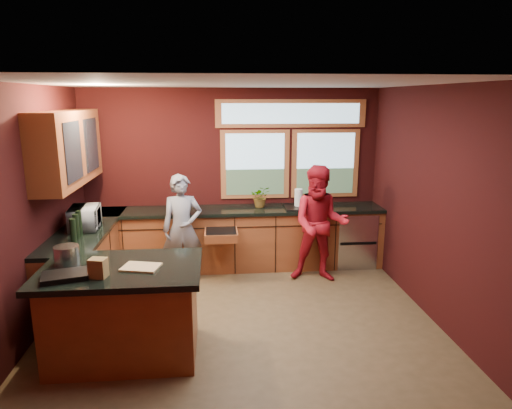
{
  "coord_description": "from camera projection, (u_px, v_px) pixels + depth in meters",
  "views": [
    {
      "loc": [
        -0.27,
        -4.95,
        2.55
      ],
      "look_at": [
        0.22,
        0.4,
        1.29
      ],
      "focal_mm": 32.0,
      "sensor_mm": 36.0,
      "label": 1
    }
  ],
  "objects": [
    {
      "name": "floor",
      "position": [
        241.0,
        318.0,
        5.41
      ],
      "size": [
        4.5,
        4.5,
        0.0
      ],
      "primitive_type": "plane",
      "color": "brown",
      "rests_on": "ground"
    },
    {
      "name": "room_shell",
      "position": [
        186.0,
        165.0,
        5.26
      ],
      "size": [
        4.52,
        4.02,
        2.71
      ],
      "color": "black",
      "rests_on": "ground"
    },
    {
      "name": "back_counter",
      "position": [
        247.0,
        238.0,
        6.97
      ],
      "size": [
        4.5,
        0.64,
        0.93
      ],
      "color": "brown",
      "rests_on": "floor"
    },
    {
      "name": "left_counter",
      "position": [
        88.0,
        261.0,
        5.95
      ],
      "size": [
        0.64,
        2.3,
        0.93
      ],
      "color": "brown",
      "rests_on": "floor"
    },
    {
      "name": "island",
      "position": [
        124.0,
        311.0,
        4.55
      ],
      "size": [
        1.55,
        1.05,
        0.95
      ],
      "color": "brown",
      "rests_on": "floor"
    },
    {
      "name": "person_grey",
      "position": [
        182.0,
        229.0,
        6.38
      ],
      "size": [
        0.6,
        0.44,
        1.53
      ],
      "primitive_type": "imported",
      "rotation": [
        0.0,
        0.0,
        0.13
      ],
      "color": "slate",
      "rests_on": "floor"
    },
    {
      "name": "person_red",
      "position": [
        320.0,
        224.0,
        6.38
      ],
      "size": [
        0.91,
        0.78,
        1.65
      ],
      "primitive_type": "imported",
      "rotation": [
        0.0,
        0.0,
        -0.21
      ],
      "color": "#A8131E",
      "rests_on": "floor"
    },
    {
      "name": "microwave",
      "position": [
        85.0,
        218.0,
        5.76
      ],
      "size": [
        0.4,
        0.54,
        0.28
      ],
      "primitive_type": "imported",
      "rotation": [
        0.0,
        0.0,
        1.68
      ],
      "color": "#999999",
      "rests_on": "left_counter"
    },
    {
      "name": "potted_plant",
      "position": [
        261.0,
        197.0,
        6.89
      ],
      "size": [
        0.29,
        0.25,
        0.33
      ],
      "primitive_type": "imported",
      "color": "#999999",
      "rests_on": "back_counter"
    },
    {
      "name": "paper_towel",
      "position": [
        298.0,
        198.0,
        6.9
      ],
      "size": [
        0.12,
        0.12,
        0.28
      ],
      "primitive_type": "cylinder",
      "color": "white",
      "rests_on": "back_counter"
    },
    {
      "name": "cutting_board",
      "position": [
        141.0,
        267.0,
        4.41
      ],
      "size": [
        0.4,
        0.33,
        0.02
      ],
      "primitive_type": "cube",
      "rotation": [
        0.0,
        0.0,
        -0.24
      ],
      "color": "#A68455",
      "rests_on": "island"
    },
    {
      "name": "stock_pot",
      "position": [
        67.0,
        255.0,
        4.52
      ],
      "size": [
        0.24,
        0.24,
        0.18
      ],
      "primitive_type": "cylinder",
      "color": "silver",
      "rests_on": "island"
    },
    {
      "name": "paper_bag",
      "position": [
        98.0,
        268.0,
        4.16
      ],
      "size": [
        0.17,
        0.15,
        0.18
      ],
      "primitive_type": "cube",
      "rotation": [
        0.0,
        0.0,
        -0.22
      ],
      "color": "brown",
      "rests_on": "island"
    },
    {
      "name": "black_tray",
      "position": [
        65.0,
        276.0,
        4.15
      ],
      "size": [
        0.46,
        0.38,
        0.05
      ],
      "primitive_type": "cube",
      "rotation": [
        0.0,
        0.0,
        0.28
      ],
      "color": "black",
      "rests_on": "island"
    }
  ]
}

